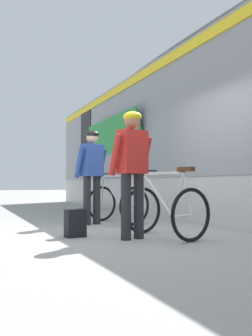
{
  "coord_description": "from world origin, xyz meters",
  "views": [
    {
      "loc": [
        -2.32,
        -4.94,
        0.76
      ],
      "look_at": [
        0.41,
        1.23,
        1.05
      ],
      "focal_mm": 39.3,
      "sensor_mm": 36.0,
      "label": 1
    }
  ],
  "objects_px": {
    "cyclist_near_in_red": "(132,162)",
    "backpack_on_platform": "(75,223)",
    "train_car": "(249,126)",
    "cyclist_far_in_blue": "(92,168)",
    "water_bottle_near_the_bikes": "(136,218)",
    "bicycle_near_white": "(165,209)",
    "bicycle_far_silver": "(118,202)"
  },
  "relations": [
    {
      "from": "cyclist_near_in_red",
      "to": "bicycle_far_silver",
      "type": "bearing_deg",
      "value": 73.07
    },
    {
      "from": "train_car",
      "to": "cyclist_far_in_blue",
      "type": "xyz_separation_m",
      "value": [
        -3.27,
        0.58,
        -0.91
      ]
    },
    {
      "from": "cyclist_far_in_blue",
      "to": "bicycle_near_white",
      "type": "bearing_deg",
      "value": -78.0
    },
    {
      "from": "train_car",
      "to": "bicycle_near_white",
      "type": "bearing_deg",
      "value": -153.65
    },
    {
      "from": "cyclist_far_in_blue",
      "to": "cyclist_near_in_red",
      "type": "bearing_deg",
      "value": -92.08
    },
    {
      "from": "cyclist_near_in_red",
      "to": "backpack_on_platform",
      "type": "height_order",
      "value": "cyclist_near_in_red"
    },
    {
      "from": "cyclist_far_in_blue",
      "to": "water_bottle_near_the_bikes",
      "type": "xyz_separation_m",
      "value": [
        0.83,
        -0.18,
        -0.94
      ]
    },
    {
      "from": "cyclist_near_in_red",
      "to": "bicycle_near_white",
      "type": "height_order",
      "value": "cyclist_near_in_red"
    },
    {
      "from": "train_car",
      "to": "water_bottle_near_the_bikes",
      "type": "bearing_deg",
      "value": 170.66
    },
    {
      "from": "train_car",
      "to": "water_bottle_near_the_bikes",
      "type": "relative_size",
      "value": 85.14
    },
    {
      "from": "cyclist_near_in_red",
      "to": "backpack_on_platform",
      "type": "distance_m",
      "value": 1.2
    },
    {
      "from": "bicycle_near_white",
      "to": "backpack_on_platform",
      "type": "relative_size",
      "value": 2.99
    },
    {
      "from": "bicycle_near_white",
      "to": "cyclist_far_in_blue",
      "type": "bearing_deg",
      "value": 102.0
    },
    {
      "from": "cyclist_near_in_red",
      "to": "water_bottle_near_the_bikes",
      "type": "xyz_separation_m",
      "value": [
        0.9,
        1.77,
        -0.94
      ]
    },
    {
      "from": "train_car",
      "to": "cyclist_far_in_blue",
      "type": "height_order",
      "value": "train_car"
    },
    {
      "from": "cyclist_near_in_red",
      "to": "water_bottle_near_the_bikes",
      "type": "bearing_deg",
      "value": 62.97
    },
    {
      "from": "cyclist_far_in_blue",
      "to": "bicycle_near_white",
      "type": "xyz_separation_m",
      "value": [
        0.42,
        -2.0,
        -0.65
      ]
    },
    {
      "from": "train_car",
      "to": "bicycle_far_silver",
      "type": "bearing_deg",
      "value": 167.2
    },
    {
      "from": "bicycle_near_white",
      "to": "bicycle_far_silver",
      "type": "bearing_deg",
      "value": 86.86
    },
    {
      "from": "backpack_on_platform",
      "to": "cyclist_far_in_blue",
      "type": "bearing_deg",
      "value": 56.35
    },
    {
      "from": "train_car",
      "to": "cyclist_near_in_red",
      "type": "relative_size",
      "value": 10.63
    },
    {
      "from": "train_car",
      "to": "cyclist_near_in_red",
      "type": "bearing_deg",
      "value": -157.73
    },
    {
      "from": "bicycle_near_white",
      "to": "backpack_on_platform",
      "type": "xyz_separation_m",
      "value": [
        -1.15,
        0.56,
        -0.2
      ]
    },
    {
      "from": "cyclist_far_in_blue",
      "to": "train_car",
      "type": "bearing_deg",
      "value": -10.13
    },
    {
      "from": "train_car",
      "to": "cyclist_far_in_blue",
      "type": "relative_size",
      "value": 10.63
    },
    {
      "from": "bicycle_far_silver",
      "to": "backpack_on_platform",
      "type": "height_order",
      "value": "bicycle_far_silver"
    },
    {
      "from": "bicycle_far_silver",
      "to": "train_car",
      "type": "bearing_deg",
      "value": -12.8
    },
    {
      "from": "train_car",
      "to": "cyclist_near_in_red",
      "type": "xyz_separation_m",
      "value": [
        -3.34,
        -1.37,
        -0.91
      ]
    },
    {
      "from": "bicycle_near_white",
      "to": "water_bottle_near_the_bikes",
      "type": "xyz_separation_m",
      "value": [
        0.41,
        1.81,
        -0.29
      ]
    },
    {
      "from": "bicycle_near_white",
      "to": "water_bottle_near_the_bikes",
      "type": "bearing_deg",
      "value": 77.3
    },
    {
      "from": "cyclist_near_in_red",
      "to": "train_car",
      "type": "bearing_deg",
      "value": 22.27
    },
    {
      "from": "train_car",
      "to": "water_bottle_near_the_bikes",
      "type": "distance_m",
      "value": 3.09
    }
  ]
}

